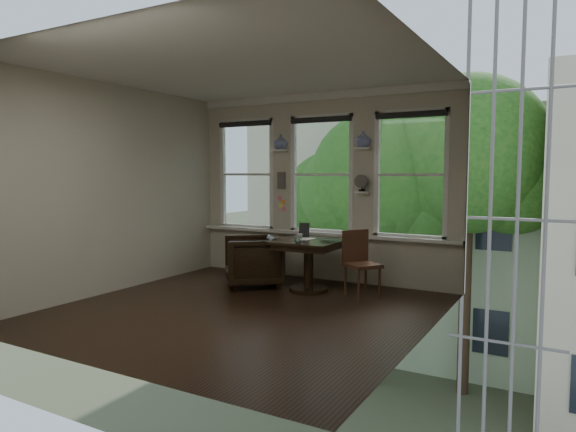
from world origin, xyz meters
The scene contains 25 objects.
ground centered at (0.00, 0.00, 0.00)m, with size 4.50×4.50×0.00m, color black.
ceiling centered at (0.00, 0.00, 3.00)m, with size 4.50×4.50×0.00m, color silver.
wall_back centered at (0.00, 2.25, 1.50)m, with size 4.50×4.50×0.00m, color beige.
wall_front centered at (0.00, -2.25, 1.50)m, with size 4.50×4.50×0.00m, color beige.
wall_left centered at (-2.25, 0.00, 1.50)m, with size 4.50×4.50×0.00m, color beige.
wall_right centered at (2.25, 0.00, 1.50)m, with size 4.50×4.50×0.00m, color beige.
window_left centered at (-1.45, 2.25, 1.70)m, with size 1.10×0.12×1.90m, color white, non-canonical shape.
window_center centered at (0.00, 2.25, 1.70)m, with size 1.10×0.12×1.90m, color white, non-canonical shape.
window_right centered at (1.45, 2.25, 1.70)m, with size 1.10×0.12×1.90m, color white, non-canonical shape.
shelf_left centered at (-0.72, 2.15, 2.10)m, with size 0.26×0.16×0.03m, color white.
shelf_right centered at (0.72, 2.15, 2.10)m, with size 0.26×0.16×0.03m, color white.
intercom centered at (-0.72, 2.18, 1.60)m, with size 0.14×0.06×0.28m, color #59544F.
sticky_notes centered at (-0.72, 2.19, 1.25)m, with size 0.16×0.01×0.24m, color pink, non-canonical shape.
desk_fan centered at (0.72, 2.13, 1.53)m, with size 0.20×0.20×0.24m, color #59544F, non-canonical shape.
vase_left centered at (-0.72, 2.15, 2.24)m, with size 0.24×0.24×0.25m, color white.
vase_right centered at (0.72, 2.15, 2.24)m, with size 0.24×0.24×0.25m, color white.
table centered at (0.23, 1.31, 0.38)m, with size 0.90×0.90×0.75m, color black, non-canonical shape.
armchair_left centered at (-0.67, 1.21, 0.39)m, with size 0.82×0.85×0.77m, color black.
cushion_red centered at (-0.67, 1.21, 0.45)m, with size 0.45×0.45×0.06m, color maroon.
side_chair_right centered at (1.05, 1.36, 0.46)m, with size 0.42×0.42×0.92m, color #4C311B, non-canonical shape.
laptop centered at (0.54, 1.29, 0.76)m, with size 0.35×0.23×0.03m, color black.
mug centered at (0.11, 1.26, 0.80)m, with size 0.10×0.10×0.10m, color white.
drinking_glass centered at (0.22, 1.01, 0.79)m, with size 0.11×0.11×0.09m, color white.
tablet centered at (0.01, 1.60, 0.86)m, with size 0.16×0.02×0.22m, color black.
papers centered at (0.11, 1.43, 0.75)m, with size 0.22×0.30×0.00m, color silver.
Camera 1 is at (3.59, -5.26, 1.73)m, focal length 32.00 mm.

